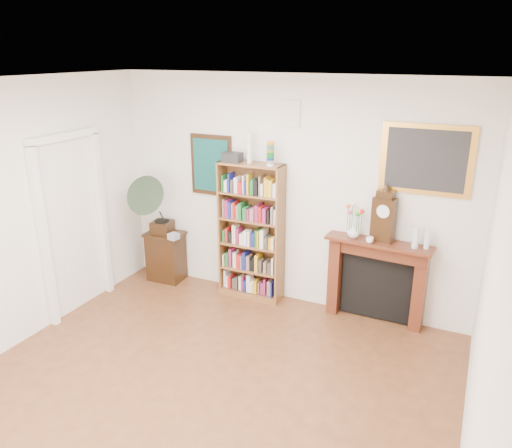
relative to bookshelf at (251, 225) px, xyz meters
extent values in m
cube|color=#592F1B|center=(0.42, -2.33, -0.99)|extent=(4.50, 5.00, 0.01)
cube|color=white|center=(0.42, -2.33, 1.82)|extent=(4.50, 5.00, 0.01)
cube|color=white|center=(0.42, 0.17, 0.42)|extent=(4.50, 0.01, 2.80)
cube|color=white|center=(2.67, -2.33, 0.42)|extent=(0.01, 5.00, 2.80)
cube|color=white|center=(-1.78, -1.60, 0.07)|extent=(0.08, 0.08, 2.10)
cube|color=white|center=(-1.78, -0.66, 0.07)|extent=(0.08, 0.08, 2.10)
cube|color=white|center=(-1.78, -1.13, 1.15)|extent=(0.08, 1.02, 0.08)
cube|color=black|center=(-0.63, 0.15, 0.67)|extent=(0.58, 0.03, 0.78)
cube|color=#104D4A|center=(-0.63, 0.13, 0.67)|extent=(0.50, 0.01, 0.67)
cube|color=white|center=(0.42, 0.15, 1.37)|extent=(0.26, 0.03, 0.30)
cube|color=silver|center=(0.42, 0.13, 1.37)|extent=(0.22, 0.01, 0.26)
cube|color=gold|center=(1.97, 0.15, 0.97)|extent=(0.95, 0.03, 0.75)
cube|color=#262628|center=(1.97, 0.13, 0.97)|extent=(0.82, 0.01, 0.65)
cube|color=brown|center=(-0.39, 0.00, -0.10)|extent=(0.03, 0.29, 1.76)
cube|color=brown|center=(0.39, 0.00, -0.10)|extent=(0.03, 0.29, 1.76)
cube|color=brown|center=(0.00, 0.00, 0.77)|extent=(0.81, 0.30, 0.02)
cube|color=brown|center=(0.00, 0.00, -0.95)|extent=(0.81, 0.30, 0.08)
cube|color=brown|center=(0.00, 0.14, -0.10)|extent=(0.81, 0.03, 1.76)
cube|color=brown|center=(0.00, 0.00, -0.60)|extent=(0.77, 0.28, 0.02)
cube|color=brown|center=(0.00, 0.00, -0.27)|extent=(0.77, 0.28, 0.02)
cube|color=brown|center=(0.00, 0.00, 0.06)|extent=(0.77, 0.28, 0.02)
cube|color=brown|center=(0.00, 0.00, 0.40)|extent=(0.77, 0.28, 0.02)
cube|color=black|center=(-1.29, -0.04, -0.64)|extent=(0.52, 0.39, 0.69)
cube|color=#522313|center=(1.09, 0.06, -0.50)|extent=(0.14, 0.19, 0.98)
cube|color=#522313|center=(2.07, 0.06, -0.50)|extent=(0.14, 0.19, 0.98)
cube|color=#522313|center=(1.58, 0.06, -0.09)|extent=(1.12, 0.25, 0.16)
cube|color=#522313|center=(1.58, 0.02, 0.01)|extent=(1.21, 0.36, 0.04)
cube|color=black|center=(1.58, 0.11, -0.58)|extent=(0.81, 0.09, 0.78)
cube|color=black|center=(-1.33, -0.03, -0.22)|extent=(0.29, 0.29, 0.16)
cylinder|color=black|center=(-1.33, -0.03, -0.13)|extent=(0.22, 0.22, 0.01)
cone|color=#2F4532|center=(-1.33, -0.19, 0.22)|extent=(0.60, 0.71, 0.67)
cube|color=silver|center=(-1.04, -0.19, -0.26)|extent=(0.14, 0.14, 0.08)
cube|color=black|center=(1.60, 0.07, 0.28)|extent=(0.27, 0.19, 0.50)
cylinder|color=white|center=(1.60, -0.01, 0.39)|extent=(0.15, 0.04, 0.15)
cube|color=black|center=(1.60, 0.07, 0.56)|extent=(0.20, 0.15, 0.09)
imported|color=silver|center=(1.29, 0.03, 0.10)|extent=(0.15, 0.15, 0.15)
imported|color=white|center=(1.50, -0.07, 0.06)|extent=(0.11, 0.11, 0.07)
cylinder|color=silver|center=(1.97, -0.01, 0.15)|extent=(0.07, 0.07, 0.24)
cylinder|color=silver|center=(2.09, 0.02, 0.13)|extent=(0.06, 0.06, 0.20)
camera|label=1|loc=(2.53, -5.29, 2.05)|focal=35.00mm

